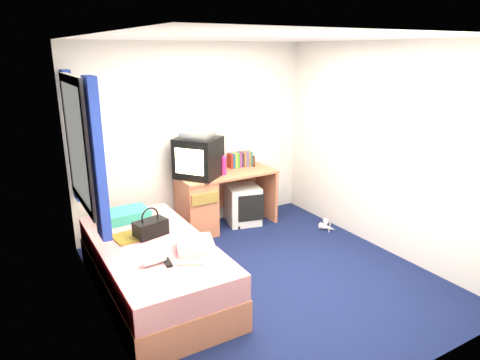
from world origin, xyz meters
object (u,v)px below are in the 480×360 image
vcr (198,135)px  water_bottle (154,261)px  handbag (151,227)px  magazine (125,238)px  remote_control (168,262)px  pillow (124,215)px  desk (208,200)px  pink_water_bottle (224,166)px  aerosol_can (220,165)px  crt_tv (198,157)px  white_heels (326,226)px  storage_cube (243,205)px  bed (155,268)px  picture_frame (253,161)px  colour_swatch_fan (190,263)px  towel (195,245)px

vcr → water_bottle: bearing=-74.3°
handbag → magazine: 0.26m
vcr → remote_control: (-1.05, -1.60, -0.74)m
vcr → remote_control: vcr is taller
pillow → desk: 1.30m
pink_water_bottle → vcr: bearing=165.7°
handbag → aerosol_can: bearing=24.0°
crt_tv → white_heels: crt_tv is taller
vcr → aerosol_can: bearing=59.6°
pillow → desk: desk is taller
pillow → vcr: 1.37m
white_heels → pink_water_bottle: bearing=149.0°
aerosol_can → magazine: bearing=-148.2°
storage_cube → white_heels: storage_cube is taller
magazine → white_heels: (2.71, 0.14, -0.51)m
magazine → vcr: bearing=37.0°
bed → picture_frame: 2.33m
pillow → picture_frame: (1.97, 0.54, 0.23)m
pillow → remote_control: bearing=-87.7°
aerosol_can → colour_swatch_fan: 2.15m
desk → colour_swatch_fan: size_ratio=5.91×
storage_cube → towel: (-1.37, -1.45, 0.33)m
storage_cube → colour_swatch_fan: bearing=-118.7°
pink_water_bottle → aerosol_can: (0.02, 0.12, -0.02)m
handbag → crt_tv: bearing=30.9°
pink_water_bottle → towel: pink_water_bottle is taller
picture_frame → water_bottle: size_ratio=0.70×
pink_water_bottle → white_heels: bearing=-31.0°
bed → aerosol_can: aerosol_can is taller
handbag → colour_swatch_fan: bearing=-96.3°
magazine → picture_frame: bearing=25.8°
remote_control → magazine: bearing=110.9°
pillow → picture_frame: bearing=15.3°
vcr → crt_tv: bearing=-90.4°
white_heels → towel: bearing=-162.5°
picture_frame → white_heels: bearing=-37.6°
handbag → magazine: bearing=153.5°
remote_control → vcr: bearing=63.3°
water_bottle → remote_control: size_ratio=1.25×
handbag → pillow: bearing=88.3°
aerosol_can → water_bottle: 2.20m
vcr → storage_cube: bearing=48.9°
vcr → white_heels: bearing=24.4°
remote_control → colour_swatch_fan: bearing=-25.9°
pink_water_bottle → picture_frame: bearing=17.3°
storage_cube → vcr: 1.20m
bed → pink_water_bottle: size_ratio=8.89×
vcr → pink_water_bottle: 0.54m
pink_water_bottle → remote_control: (-1.36, -1.52, -0.31)m
desk → white_heels: (1.37, -0.78, -0.37)m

